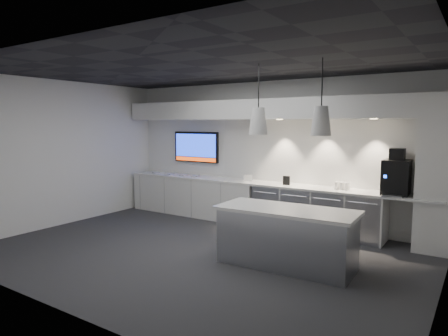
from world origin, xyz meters
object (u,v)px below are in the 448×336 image
Objects in this scene: bin at (229,239)px; coffee_machine at (396,176)px; island at (286,237)px; wall_tv at (196,147)px.

coffee_machine reaches higher than bin.
island is at bearing -5.89° from bin.
island is 4.98× the size of bin.
island is 2.40m from coffee_machine.
wall_tv is 4.52m from coffee_machine.
bin is at bearing -142.65° from coffee_machine.
coffee_machine reaches higher than island.
coffee_machine is at bearing 57.54° from island.
bin is 0.53× the size of coffee_machine.
wall_tv reaches higher than island.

